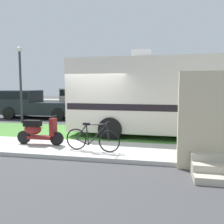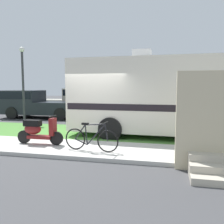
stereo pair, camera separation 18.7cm
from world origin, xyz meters
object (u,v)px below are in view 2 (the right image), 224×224
object	(u,v)px
pickup_truck_near	(35,103)
pickup_truck_far	(71,100)
scooter	(38,130)
bicycle	(91,139)
motorhome_rv	(175,95)
street_lamp_post	(23,77)

from	to	relation	value
pickup_truck_near	pickup_truck_far	world-z (taller)	pickup_truck_far
scooter	bicycle	bearing A→B (deg)	-12.63
motorhome_rv	scooter	xyz separation A→B (m)	(-4.44, -2.50, -1.13)
pickup_truck_far	pickup_truck_near	bearing A→B (deg)	-110.40
motorhome_rv	scooter	world-z (taller)	motorhome_rv
bicycle	pickup_truck_near	xyz separation A→B (m)	(-6.15, 7.44, 0.46)
scooter	motorhome_rv	bearing A→B (deg)	29.35
motorhome_rv	scooter	distance (m)	5.22
bicycle	motorhome_rv	bearing A→B (deg)	50.09
pickup_truck_far	scooter	bearing A→B (deg)	-73.66
scooter	street_lamp_post	size ratio (longest dim) A/B	0.39
bicycle	street_lamp_post	world-z (taller)	street_lamp_post
pickup_truck_far	street_lamp_post	distance (m)	5.71
motorhome_rv	scooter	size ratio (longest dim) A/B	4.94
pickup_truck_far	street_lamp_post	size ratio (longest dim) A/B	1.43
scooter	street_lamp_post	xyz separation A→B (m)	(-3.52, 4.70, 1.94)
motorhome_rv	bicycle	xyz separation A→B (m)	(-2.46, -2.94, -1.22)
motorhome_rv	street_lamp_post	distance (m)	8.30
bicycle	street_lamp_post	distance (m)	7.80
bicycle	pickup_truck_far	size ratio (longest dim) A/B	0.29
scooter	pickup_truck_near	size ratio (longest dim) A/B	0.30
motorhome_rv	pickup_truck_far	distance (m)	10.71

